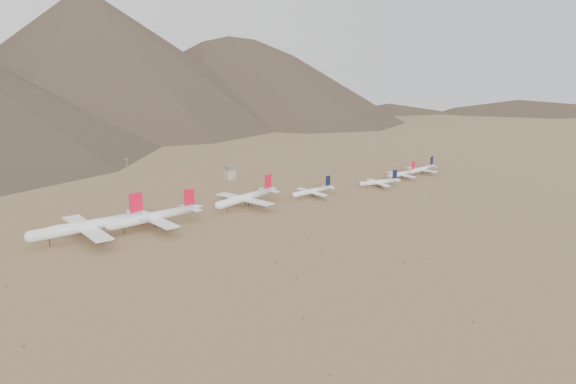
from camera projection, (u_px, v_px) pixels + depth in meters
ground at (283, 216)px, 381.41m from camera, size 3000.00×3000.00×0.00m
widebody_west at (89, 225)px, 334.95m from camera, size 79.12×60.60×23.49m
widebody_centre at (154, 216)px, 356.43m from camera, size 69.78×53.88×20.73m
widebody_east at (246, 197)px, 404.86m from camera, size 63.43×50.02×19.23m
narrowbody_a at (313, 191)px, 432.07m from camera, size 43.22×31.04×14.25m
narrowbody_b at (380, 182)px, 463.13m from camera, size 39.03×28.76×13.12m
narrowbody_c at (402, 174)px, 493.79m from camera, size 40.59×29.10×13.39m
narrowbody_d at (423, 169)px, 513.36m from camera, size 41.90×30.49×13.90m
control_tower at (230, 173)px, 490.78m from camera, size 8.00×8.00×12.00m
mast_west at (127, 172)px, 452.37m from camera, size 2.00×0.60×25.70m
mast_centre at (236, 167)px, 471.13m from camera, size 2.00×0.60×25.70m
mast_east at (307, 150)px, 554.14m from camera, size 2.00×0.60×25.70m
mast_far_east at (368, 144)px, 591.77m from camera, size 2.00×0.60×25.70m
desert_scrub at (320, 265)px, 293.51m from camera, size 427.00×168.26×0.85m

